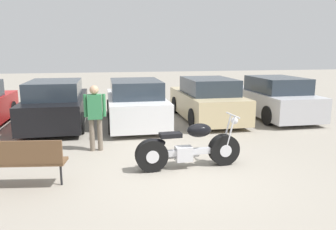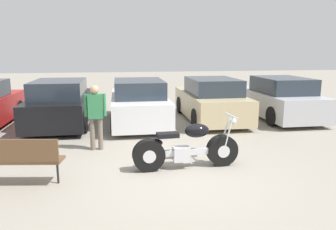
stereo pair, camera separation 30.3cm
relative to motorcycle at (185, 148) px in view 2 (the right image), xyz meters
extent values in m
plane|color=gray|center=(-0.22, -0.31, -0.43)|extent=(60.00, 60.00, 0.00)
cylinder|color=black|center=(0.80, 0.05, -0.10)|extent=(0.67, 0.24, 0.66)
cylinder|color=silver|center=(0.80, 0.05, -0.10)|extent=(0.28, 0.24, 0.26)
cylinder|color=black|center=(-0.76, -0.05, -0.10)|extent=(0.67, 0.24, 0.66)
cylinder|color=silver|center=(-0.76, -0.05, -0.10)|extent=(0.28, 0.24, 0.26)
cube|color=silver|center=(0.02, 0.00, -0.08)|extent=(1.20, 0.18, 0.12)
cube|color=silver|center=(-0.09, -0.01, -0.12)|extent=(0.35, 0.26, 0.30)
ellipsoid|color=black|center=(0.24, 0.01, 0.36)|extent=(0.54, 0.37, 0.29)
cube|color=black|center=(-0.37, -0.03, 0.30)|extent=(0.45, 0.27, 0.09)
ellipsoid|color=black|center=(-0.71, -0.05, 0.15)|extent=(0.49, 0.23, 0.20)
cylinder|color=silver|center=(0.90, -0.04, 0.27)|extent=(0.22, 0.05, 0.75)
cylinder|color=silver|center=(0.89, 0.14, 0.27)|extent=(0.22, 0.05, 0.75)
cylinder|color=silver|center=(0.98, 0.06, 0.64)|extent=(0.07, 0.62, 0.03)
sphere|color=silver|center=(1.02, 0.06, 0.52)|extent=(0.15, 0.15, 0.15)
cylinder|color=silver|center=(-0.32, 0.12, -0.22)|extent=(1.20, 0.15, 0.08)
cylinder|color=black|center=(-4.89, 5.88, -0.11)|extent=(0.20, 0.64, 0.64)
cube|color=black|center=(-3.18, 4.63, 0.11)|extent=(1.74, 4.14, 0.80)
cube|color=#28333D|center=(-3.18, 4.38, 0.77)|extent=(1.53, 2.16, 0.53)
cylinder|color=black|center=(-3.99, 5.91, -0.11)|extent=(0.20, 0.64, 0.64)
cylinder|color=black|center=(-2.37, 5.91, -0.11)|extent=(0.20, 0.64, 0.64)
cylinder|color=black|center=(-3.99, 3.34, -0.11)|extent=(0.20, 0.64, 0.64)
cylinder|color=black|center=(-2.37, 3.34, -0.11)|extent=(0.20, 0.64, 0.64)
cube|color=white|center=(-0.67, 4.38, 0.11)|extent=(1.74, 4.14, 0.80)
cube|color=#28333D|center=(-0.67, 4.13, 0.77)|extent=(1.53, 2.16, 0.53)
cylinder|color=black|center=(-1.48, 5.66, -0.11)|extent=(0.20, 0.64, 0.64)
cylinder|color=black|center=(0.14, 5.66, -0.11)|extent=(0.20, 0.64, 0.64)
cylinder|color=black|center=(-1.48, 3.09, -0.11)|extent=(0.20, 0.64, 0.64)
cylinder|color=black|center=(0.14, 3.09, -0.11)|extent=(0.20, 0.64, 0.64)
cube|color=#C6B284|center=(1.84, 4.59, 0.11)|extent=(1.74, 4.14, 0.80)
cube|color=#28333D|center=(1.84, 4.34, 0.77)|extent=(1.53, 2.16, 0.53)
cylinder|color=black|center=(1.03, 5.88, -0.11)|extent=(0.20, 0.64, 0.64)
cylinder|color=black|center=(2.65, 5.88, -0.11)|extent=(0.20, 0.64, 0.64)
cylinder|color=black|center=(1.03, 3.31, -0.11)|extent=(0.20, 0.64, 0.64)
cylinder|color=black|center=(2.65, 3.31, -0.11)|extent=(0.20, 0.64, 0.64)
cube|color=#BCBCC1|center=(4.35, 4.57, 0.11)|extent=(1.74, 4.14, 0.80)
cube|color=#28333D|center=(4.35, 4.32, 0.77)|extent=(1.53, 2.16, 0.53)
cylinder|color=black|center=(3.54, 5.86, -0.11)|extent=(0.20, 0.64, 0.64)
cylinder|color=black|center=(5.16, 5.86, -0.11)|extent=(0.20, 0.64, 0.64)
cylinder|color=black|center=(3.54, 3.29, -0.11)|extent=(0.20, 0.64, 0.64)
cylinder|color=black|center=(5.16, 3.29, -0.11)|extent=(0.20, 0.64, 0.64)
cube|color=brown|center=(-3.10, -0.33, 0.02)|extent=(1.51, 0.60, 0.05)
cube|color=brown|center=(-3.13, -0.51, 0.24)|extent=(1.46, 0.24, 0.44)
cylinder|color=black|center=(-2.48, -0.42, -0.20)|extent=(0.04, 0.04, 0.45)
cylinder|color=#726656|center=(-1.98, 1.58, -0.03)|extent=(0.12, 0.12, 0.79)
cylinder|color=#726656|center=(-1.79, 1.58, -0.03)|extent=(0.12, 0.12, 0.79)
cube|color=#337F4C|center=(-1.89, 1.58, 0.65)|extent=(0.34, 0.20, 0.59)
cylinder|color=#337F4C|center=(-2.11, 1.58, 0.68)|extent=(0.08, 0.08, 0.54)
cylinder|color=#337F4C|center=(-1.67, 1.58, 0.68)|extent=(0.08, 0.08, 0.54)
sphere|color=tan|center=(-1.89, 1.58, 1.06)|extent=(0.21, 0.21, 0.21)
camera|label=1|loc=(-1.64, -6.29, 2.00)|focal=35.00mm
camera|label=2|loc=(-1.34, -6.34, 2.00)|focal=35.00mm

